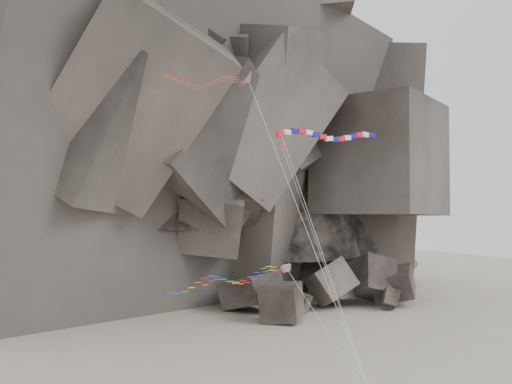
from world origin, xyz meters
name	(u,v)px	position (x,y,z in m)	size (l,w,h in m)	color
headland	(138,93)	(0.00, 70.00, 42.00)	(110.00, 70.00, 84.00)	#595049
boulder_field	(330,294)	(26.62, 35.42, 2.46)	(37.77, 20.00, 9.90)	#47423F
delta_kite	(204,80)	(-7.50, 2.44, 30.46)	(14.85, 14.04, 30.51)	red
banner_kite	(328,136)	(5.62, 0.75, 25.32)	(11.50, 12.42, 24.65)	red
parafoil_kite	(226,279)	(-4.80, 3.44, 10.56)	(14.33, 14.77, 10.51)	#CBBB0B
pennant_kite	(304,208)	(0.44, -3.52, 17.82)	(3.94, 10.30, 22.85)	red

